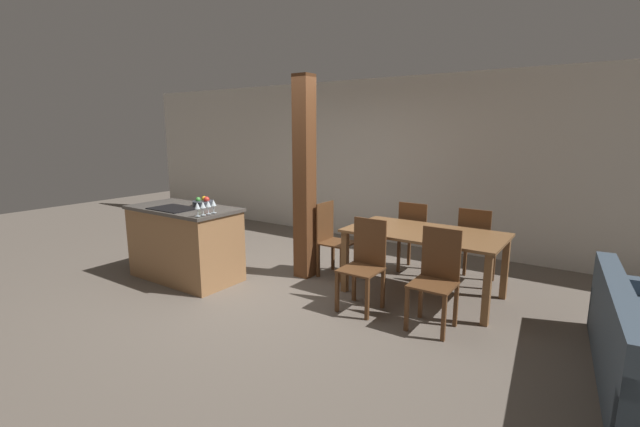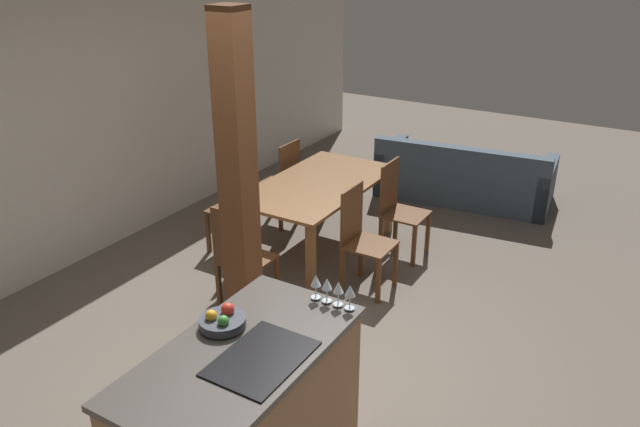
% 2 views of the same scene
% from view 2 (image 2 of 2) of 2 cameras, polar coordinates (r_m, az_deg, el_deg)
% --- Properties ---
extents(ground_plane, '(16.00, 16.00, 0.00)m').
position_cam_2_polar(ground_plane, '(4.84, -1.66, -13.36)').
color(ground_plane, '#665B51').
extents(wall_back, '(11.20, 0.08, 2.70)m').
position_cam_2_polar(wall_back, '(6.08, -24.87, 6.60)').
color(wall_back, silver).
rests_on(wall_back, ground_plane).
extents(kitchen_island, '(1.44, 0.76, 0.94)m').
position_cam_2_polar(kitchen_island, '(3.70, -6.92, -18.11)').
color(kitchen_island, '#9E7047').
rests_on(kitchen_island, ground_plane).
extents(fruit_bowl, '(0.26, 0.26, 0.11)m').
position_cam_2_polar(fruit_bowl, '(3.58, -8.92, -9.61)').
color(fruit_bowl, '#383D47').
rests_on(fruit_bowl, kitchen_island).
extents(wine_glass_near, '(0.06, 0.06, 0.16)m').
position_cam_2_polar(wine_glass_near, '(3.65, 2.76, -7.14)').
color(wine_glass_near, silver).
rests_on(wine_glass_near, kitchen_island).
extents(wine_glass_middle, '(0.06, 0.06, 0.16)m').
position_cam_2_polar(wine_glass_middle, '(3.68, 1.69, -6.83)').
color(wine_glass_middle, silver).
rests_on(wine_glass_middle, kitchen_island).
extents(wine_glass_far, '(0.06, 0.06, 0.16)m').
position_cam_2_polar(wine_glass_far, '(3.71, 0.64, -6.52)').
color(wine_glass_far, silver).
rests_on(wine_glass_far, kitchen_island).
extents(wine_glass_end, '(0.06, 0.06, 0.16)m').
position_cam_2_polar(wine_glass_end, '(3.75, -0.39, -6.21)').
color(wine_glass_end, silver).
rests_on(wine_glass_end, kitchen_island).
extents(dining_table, '(1.72, 0.95, 0.75)m').
position_cam_2_polar(dining_table, '(6.09, -0.20, 1.97)').
color(dining_table, brown).
rests_on(dining_table, ground_plane).
extents(dining_chair_near_left, '(0.40, 0.40, 0.96)m').
position_cam_2_polar(dining_chair_near_left, '(5.54, 3.90, -2.22)').
color(dining_chair_near_left, brown).
rests_on(dining_chair_near_left, ground_plane).
extents(dining_chair_near_right, '(0.40, 0.40, 0.96)m').
position_cam_2_polar(dining_chair_near_right, '(6.18, 7.20, 0.51)').
color(dining_chair_near_right, brown).
rests_on(dining_chair_near_right, ground_plane).
extents(dining_chair_far_left, '(0.40, 0.40, 0.96)m').
position_cam_2_polar(dining_chair_far_left, '(6.23, -7.54, 0.68)').
color(dining_chair_far_left, brown).
rests_on(dining_chair_far_left, ground_plane).
extents(dining_chair_far_right, '(0.40, 0.40, 0.96)m').
position_cam_2_polar(dining_chair_far_right, '(6.81, -3.53, 2.90)').
color(dining_chair_far_right, brown).
rests_on(dining_chair_far_right, ground_plane).
extents(dining_chair_head_end, '(0.40, 0.40, 0.96)m').
position_cam_2_polar(dining_chair_head_end, '(5.24, -7.24, -4.02)').
color(dining_chair_head_end, brown).
rests_on(dining_chair_head_end, ground_plane).
extents(couch, '(1.14, 2.12, 0.74)m').
position_cam_2_polar(couch, '(7.79, 13.02, 3.17)').
color(couch, '#3D4C5B').
rests_on(couch, ground_plane).
extents(timber_post, '(0.22, 0.22, 2.54)m').
position_cam_2_polar(timber_post, '(4.59, -7.48, 2.47)').
color(timber_post, brown).
rests_on(timber_post, ground_plane).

